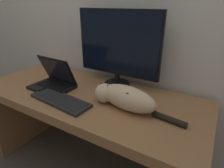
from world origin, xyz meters
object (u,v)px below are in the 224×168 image
external_keyboard (60,100)px  cat (124,97)px  monitor (118,48)px  laptop (54,82)px

external_keyboard → cat: cat is taller
monitor → external_keyboard: bearing=-114.5°
cat → laptop: bearing=-172.1°
laptop → external_keyboard: laptop is taller
laptop → cat: 0.56m
laptop → external_keyboard: bearing=-32.8°
monitor → laptop: monitor is taller
external_keyboard → cat: size_ratio=0.77×
external_keyboard → monitor: bearing=70.8°
cat → external_keyboard: bearing=-152.2°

